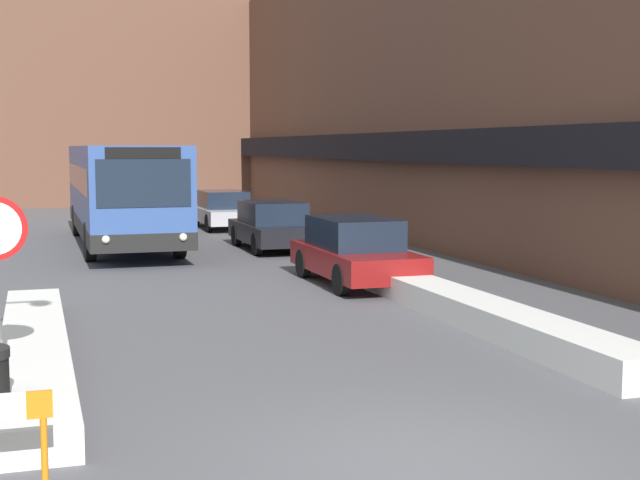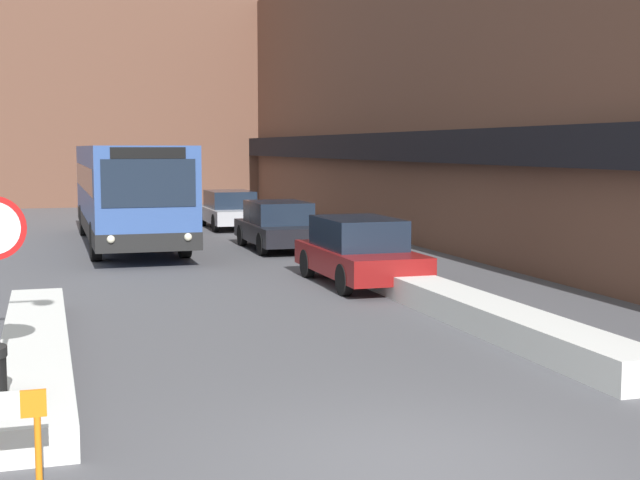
{
  "view_description": "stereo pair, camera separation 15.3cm",
  "coord_description": "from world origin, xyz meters",
  "px_view_note": "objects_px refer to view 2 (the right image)",
  "views": [
    {
      "loc": [
        -3.53,
        -7.54,
        3.03
      ],
      "look_at": [
        0.33,
        4.47,
        1.71
      ],
      "focal_mm": 50.0,
      "sensor_mm": 36.0,
      "label": 1
    },
    {
      "loc": [
        -3.39,
        -7.59,
        3.03
      ],
      "look_at": [
        0.33,
        4.47,
        1.71
      ],
      "focal_mm": 50.0,
      "sensor_mm": 36.0,
      "label": 2
    }
  ],
  "objects_px": {
    "city_bus": "(128,191)",
    "parked_car_back": "(230,209)",
    "parked_car_middle": "(279,225)",
    "parked_car_front": "(359,251)"
  },
  "relations": [
    {
      "from": "parked_car_middle",
      "to": "parked_car_back",
      "type": "distance_m",
      "value": 7.27
    },
    {
      "from": "city_bus",
      "to": "parked_car_middle",
      "type": "xyz_separation_m",
      "value": [
        4.17,
        -2.44,
        -0.96
      ]
    },
    {
      "from": "parked_car_middle",
      "to": "parked_car_front",
      "type": "bearing_deg",
      "value": -90.0
    },
    {
      "from": "city_bus",
      "to": "parked_car_front",
      "type": "height_order",
      "value": "city_bus"
    },
    {
      "from": "city_bus",
      "to": "parked_car_front",
      "type": "relative_size",
      "value": 2.74
    },
    {
      "from": "parked_car_front",
      "to": "parked_car_back",
      "type": "distance_m",
      "value": 14.36
    },
    {
      "from": "parked_car_middle",
      "to": "city_bus",
      "type": "bearing_deg",
      "value": 149.63
    },
    {
      "from": "city_bus",
      "to": "parked_car_back",
      "type": "relative_size",
      "value": 2.74
    },
    {
      "from": "parked_car_middle",
      "to": "parked_car_back",
      "type": "bearing_deg",
      "value": 90.0
    },
    {
      "from": "city_bus",
      "to": "parked_car_middle",
      "type": "relative_size",
      "value": 2.77
    }
  ]
}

